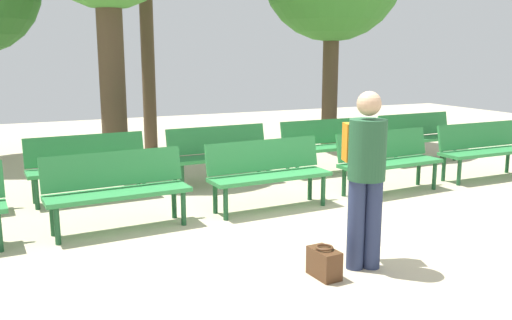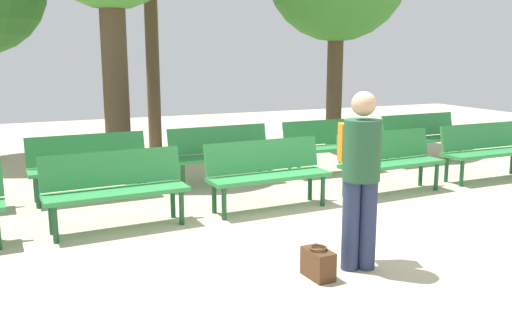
# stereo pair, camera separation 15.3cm
# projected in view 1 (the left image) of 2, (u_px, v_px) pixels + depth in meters

# --- Properties ---
(ground_plane) EXTENTS (24.40, 24.40, 0.00)m
(ground_plane) POSITION_uv_depth(u_px,v_px,m) (336.00, 245.00, 5.73)
(ground_plane) COLOR #BCAD8E
(bench_r0_c1) EXTENTS (1.63, 0.58, 0.87)m
(bench_r0_c1) POSITION_uv_depth(u_px,v_px,m) (117.00, 186.00, 6.19)
(bench_r0_c1) COLOR #2D8442
(bench_r0_c1) RESTS_ON ground_plane
(bench_r0_c2) EXTENTS (1.62, 0.55, 0.87)m
(bench_r0_c2) POSITION_uv_depth(u_px,v_px,m) (268.00, 170.00, 7.02)
(bench_r0_c2) COLOR #2D8442
(bench_r0_c2) RESTS_ON ground_plane
(bench_r0_c3) EXTENTS (1.63, 0.58, 0.87)m
(bench_r0_c3) POSITION_uv_depth(u_px,v_px,m) (388.00, 157.00, 7.85)
(bench_r0_c3) COLOR #2D8442
(bench_r0_c3) RESTS_ON ground_plane
(bench_r0_c4) EXTENTS (1.60, 0.50, 0.87)m
(bench_r0_c4) POSITION_uv_depth(u_px,v_px,m) (482.00, 147.00, 8.72)
(bench_r0_c4) COLOR #2D8442
(bench_r0_c4) RESTS_ON ground_plane
(bench_r1_c1) EXTENTS (1.62, 0.54, 0.87)m
(bench_r1_c1) POSITION_uv_depth(u_px,v_px,m) (88.00, 163.00, 7.46)
(bench_r1_c1) COLOR #2D8442
(bench_r1_c1) RESTS_ON ground_plane
(bench_r1_c2) EXTENTS (1.62, 0.54, 0.87)m
(bench_r1_c2) POSITION_uv_depth(u_px,v_px,m) (220.00, 151.00, 8.32)
(bench_r1_c2) COLOR #2D8442
(bench_r1_c2) RESTS_ON ground_plane
(bench_r1_c3) EXTENTS (1.60, 0.50, 0.87)m
(bench_r1_c3) POSITION_uv_depth(u_px,v_px,m) (327.00, 143.00, 9.14)
(bench_r1_c3) COLOR #2D8442
(bench_r1_c3) RESTS_ON ground_plane
(bench_r1_c4) EXTENTS (1.61, 0.53, 0.87)m
(bench_r1_c4) POSITION_uv_depth(u_px,v_px,m) (418.00, 134.00, 10.04)
(bench_r1_c4) COLOR #2D8442
(bench_r1_c4) RESTS_ON ground_plane
(visitor_with_backpack) EXTENTS (0.46, 0.59, 1.65)m
(visitor_with_backpack) POSITION_uv_depth(u_px,v_px,m) (365.00, 169.00, 5.00)
(visitor_with_backpack) COLOR navy
(visitor_with_backpack) RESTS_ON ground_plane
(handbag) EXTENTS (0.20, 0.33, 0.29)m
(handbag) POSITION_uv_depth(u_px,v_px,m) (324.00, 263.00, 4.91)
(handbag) COLOR #4C2D19
(handbag) RESTS_ON ground_plane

